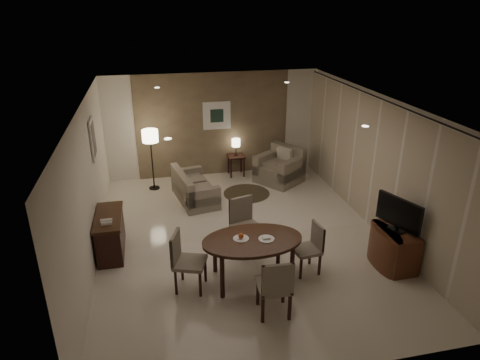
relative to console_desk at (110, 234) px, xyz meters
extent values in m
cube|color=beige|center=(2.49, 0.00, -0.38)|extent=(5.50, 7.00, 0.00)
cube|color=white|center=(2.49, 0.00, 2.33)|extent=(5.50, 7.00, 0.00)
cube|color=#7A6B4C|center=(2.49, 3.50, 0.98)|extent=(5.50, 0.00, 2.70)
cube|color=silver|center=(-0.26, 0.00, 0.98)|extent=(0.00, 7.00, 2.70)
cube|color=silver|center=(5.24, 0.00, 0.98)|extent=(0.00, 7.00, 2.70)
cube|color=#7A6B4C|center=(2.49, 3.48, 0.98)|extent=(3.96, 0.03, 2.70)
cylinder|color=black|center=(5.17, 0.00, 2.27)|extent=(0.03, 6.80, 0.03)
cube|color=silver|center=(2.59, 3.46, 1.23)|extent=(0.72, 0.03, 0.72)
cube|color=#192E25|center=(2.59, 3.44, 1.23)|extent=(0.34, 0.01, 0.34)
cube|color=silver|center=(-0.23, 1.20, 1.48)|extent=(0.03, 0.60, 0.80)
cube|color=gray|center=(-0.21, 1.20, 1.48)|extent=(0.01, 0.46, 0.64)
cylinder|color=white|center=(1.09, -1.80, 2.31)|extent=(0.10, 0.10, 0.01)
cylinder|color=white|center=(3.89, -1.80, 2.31)|extent=(0.10, 0.10, 0.01)
cylinder|color=white|center=(1.09, 1.80, 2.31)|extent=(0.10, 0.10, 0.01)
cylinder|color=white|center=(3.89, 1.80, 2.31)|extent=(0.10, 0.10, 0.01)
cylinder|color=white|center=(2.17, -1.34, 0.41)|extent=(0.26, 0.26, 0.02)
cylinder|color=white|center=(2.57, -1.44, 0.41)|extent=(0.26, 0.26, 0.02)
sphere|color=#CC4A17|center=(2.17, -1.34, 0.46)|extent=(0.09, 0.09, 0.09)
cube|color=white|center=(2.57, -1.44, 0.43)|extent=(0.12, 0.08, 0.03)
cylinder|color=#463E27|center=(3.05, 2.00, -0.37)|extent=(1.12, 1.12, 0.01)
camera|label=1|loc=(0.87, -7.21, 3.98)|focal=32.00mm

